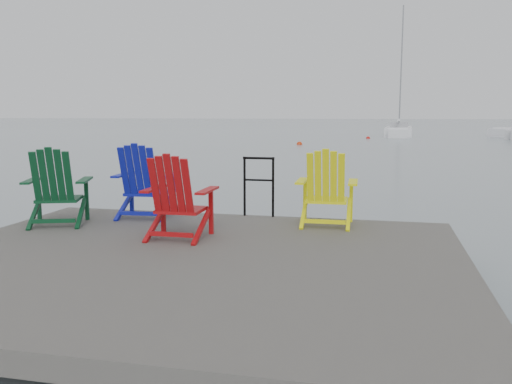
% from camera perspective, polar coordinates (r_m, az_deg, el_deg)
% --- Properties ---
extents(ground, '(400.00, 400.00, 0.00)m').
position_cam_1_polar(ground, '(6.14, -7.12, -11.23)').
color(ground, slate).
rests_on(ground, ground).
extents(dock, '(6.00, 5.00, 1.40)m').
position_cam_1_polar(dock, '(6.03, -7.18, -8.12)').
color(dock, '#2D2A28').
rests_on(dock, ground).
extents(handrail, '(0.48, 0.04, 0.90)m').
position_cam_1_polar(handrail, '(8.14, 0.29, 1.20)').
color(handrail, black).
rests_on(handrail, dock).
extents(chair_green, '(1.02, 0.97, 1.07)m').
position_cam_1_polar(chair_green, '(7.97, -20.29, 0.52)').
color(chair_green, '#0A3A1E').
rests_on(chair_green, dock).
extents(chair_blue, '(0.91, 0.85, 1.09)m').
position_cam_1_polar(chair_blue, '(8.19, -11.73, 1.12)').
color(chair_blue, '#0F169C').
rests_on(chair_blue, dock).
extents(chair_red, '(0.84, 0.77, 1.04)m').
position_cam_1_polar(chair_red, '(6.74, -8.30, -0.50)').
color(chair_red, '#A50C0F').
rests_on(chair_red, dock).
extents(chair_yellow, '(0.85, 0.79, 1.05)m').
position_cam_1_polar(chair_yellow, '(7.50, 7.43, 0.43)').
color(chair_yellow, '#F3F40D').
rests_on(chair_yellow, dock).
extents(sailboat_near, '(2.67, 8.81, 12.00)m').
position_cam_1_polar(sailboat_near, '(51.91, 14.79, 6.15)').
color(sailboat_near, white).
rests_on(sailboat_near, ground).
extents(buoy_b, '(0.39, 0.39, 0.39)m').
position_cam_1_polar(buoy_b, '(36.07, 4.60, 5.01)').
color(buoy_b, red).
rests_on(buoy_b, ground).
extents(buoy_d, '(0.33, 0.33, 0.33)m').
position_cam_1_polar(buoy_d, '(45.49, 11.71, 5.54)').
color(buoy_d, red).
rests_on(buoy_d, ground).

